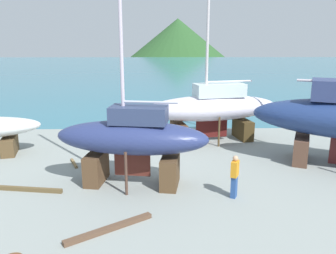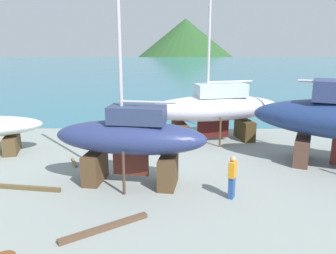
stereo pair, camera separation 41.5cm
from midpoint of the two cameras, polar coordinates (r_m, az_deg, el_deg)
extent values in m
plane|color=gray|center=(13.71, -1.76, -12.42)|extent=(46.25, 46.25, 0.00)
cube|color=teal|center=(76.70, -0.07, 9.61)|extent=(151.06, 105.28, 0.01)
cone|color=#295227|center=(175.72, 2.95, 12.18)|extent=(83.62, 83.62, 32.86)
cube|color=#513924|center=(15.68, -11.25, -6.54)|extent=(0.93, 1.72, 1.32)
cube|color=#513A23|center=(14.92, 0.81, -7.35)|extent=(0.93, 1.72, 1.32)
cylinder|color=#4A3329|center=(14.12, -6.51, -7.64)|extent=(0.12, 0.12, 1.83)
cylinder|color=#55361E|center=(16.16, -4.43, -4.73)|extent=(0.12, 0.12, 1.83)
ellipsoid|color=navy|center=(14.76, -5.50, -1.71)|extent=(6.81, 2.99, 1.43)
cube|color=#53221A|center=(15.14, -5.39, -6.15)|extent=(1.57, 0.31, 1.00)
cube|color=navy|center=(14.44, -4.33, 2.06)|extent=(2.52, 1.56, 0.72)
cylinder|color=silver|center=(14.31, -7.33, 17.61)|extent=(0.15, 0.15, 8.53)
cylinder|color=silver|center=(14.23, -2.43, 4.14)|extent=(2.29, 0.44, 0.11)
cube|color=brown|center=(19.17, 21.91, -3.47)|extent=(1.59, 2.46, 1.33)
cube|color=#4F3420|center=(21.10, 2.57, -1.00)|extent=(1.06, 1.97, 1.23)
cube|color=#433319|center=(22.48, 13.09, -0.42)|extent=(1.06, 1.97, 1.23)
cylinder|color=brown|center=(20.47, 9.20, -0.87)|extent=(0.12, 0.12, 1.77)
cylinder|color=#483A19|center=(22.81, 6.96, 0.77)|extent=(0.12, 0.12, 1.77)
ellipsoid|color=silver|center=(21.37, 8.13, 3.11)|extent=(8.75, 4.00, 1.56)
cube|color=#4C1513|center=(21.66, 8.01, -0.33)|extent=(2.00, 0.49, 1.09)
cube|color=silver|center=(21.34, 9.31, 6.02)|extent=(3.26, 1.99, 0.78)
cylinder|color=silver|center=(20.91, 7.55, 18.72)|extent=(0.17, 0.17, 10.09)
cylinder|color=silver|center=(21.50, 10.96, 7.39)|extent=(2.92, 0.72, 0.12)
cube|color=brown|center=(21.13, -23.94, -2.64)|extent=(1.11, 1.88, 0.94)
cube|color=#294B8B|center=(14.18, 11.32, -9.77)|extent=(0.33, 0.39, 0.90)
cube|color=orange|center=(13.89, 11.47, -6.87)|extent=(0.41, 0.50, 0.64)
sphere|color=tan|center=(13.74, 11.56, -5.20)|extent=(0.22, 0.22, 0.22)
cube|color=brown|center=(18.32, -14.61, -5.70)|extent=(0.65, 1.26, 0.11)
cube|color=brown|center=(15.78, -21.26, -9.39)|extent=(2.78, 0.56, 0.17)
cube|color=brown|center=(12.09, -9.38, -16.13)|extent=(2.73, 1.97, 0.15)
camera|label=1|loc=(0.21, -89.33, 0.17)|focal=36.83mm
camera|label=2|loc=(0.21, 90.67, -0.17)|focal=36.83mm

